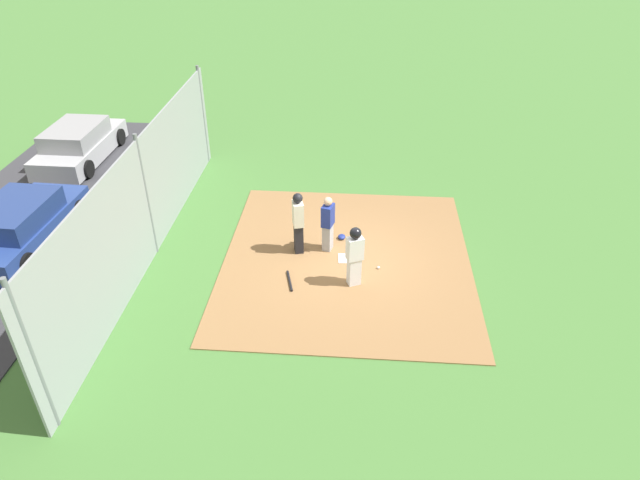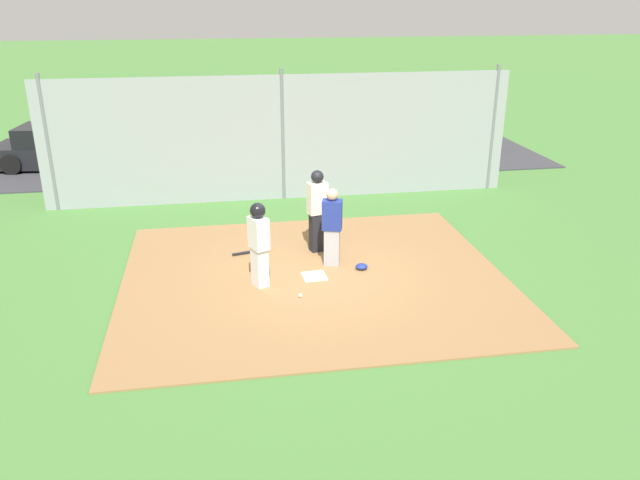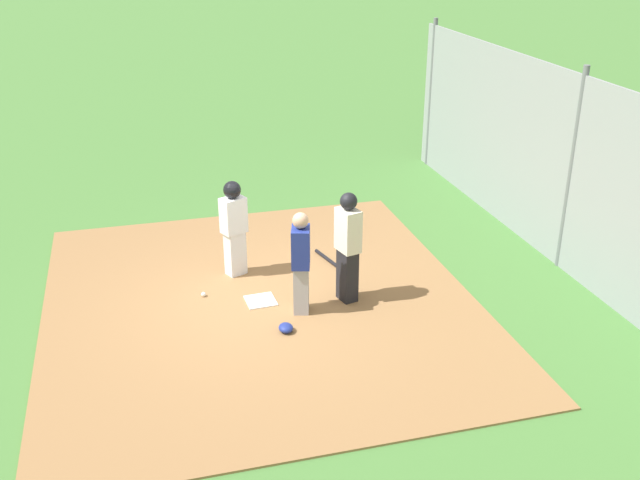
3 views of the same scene
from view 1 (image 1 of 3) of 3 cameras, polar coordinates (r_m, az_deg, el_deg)
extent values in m
plane|color=#477A38|center=(14.88, 2.71, -1.99)|extent=(140.00, 140.00, 0.00)
cube|color=olive|center=(14.87, 2.71, -1.94)|extent=(7.20, 6.40, 0.03)
cube|color=white|center=(14.85, 2.71, -1.87)|extent=(0.46, 0.46, 0.02)
cube|color=#9E9EA3|center=(15.04, 0.78, 0.31)|extent=(0.35, 0.29, 0.74)
cube|color=navy|center=(14.69, 0.80, 2.50)|extent=(0.44, 0.35, 0.59)
sphere|color=tan|center=(14.48, 0.81, 3.90)|extent=(0.23, 0.23, 0.23)
cube|color=black|center=(14.93, -2.17, 0.21)|extent=(0.35, 0.29, 0.82)
cube|color=beige|center=(14.55, -2.23, 2.66)|extent=(0.43, 0.35, 0.65)
sphere|color=black|center=(14.33, -2.27, 4.23)|extent=(0.26, 0.26, 0.26)
cube|color=silver|center=(13.79, 3.44, -3.14)|extent=(0.32, 0.36, 0.74)
cube|color=white|center=(13.42, 3.54, -0.86)|extent=(0.39, 0.45, 0.58)
sphere|color=tan|center=(13.19, 3.60, 0.61)|extent=(0.23, 0.23, 0.23)
sphere|color=black|center=(13.18, 3.60, 0.69)|extent=(0.28, 0.28, 0.28)
cylinder|color=black|center=(14.04, -3.08, -4.13)|extent=(0.80, 0.26, 0.06)
ellipsoid|color=navy|center=(15.63, 2.20, 0.32)|extent=(0.24, 0.20, 0.12)
sphere|color=white|center=(14.54, 5.90, -2.77)|extent=(0.07, 0.07, 0.07)
cube|color=#93999E|center=(15.01, -17.05, 3.98)|extent=(12.00, 0.05, 3.20)
cylinder|color=slate|center=(19.89, -11.71, 12.16)|extent=(0.10, 0.10, 3.35)
cylinder|color=slate|center=(14.97, -17.09, 4.23)|extent=(0.10, 0.10, 3.35)
cylinder|color=slate|center=(10.84, -26.94, -10.55)|extent=(0.10, 0.10, 3.35)
cube|color=#38383D|center=(17.68, -29.11, -0.35)|extent=(18.00, 5.20, 0.04)
cube|color=#B2B2B7|center=(21.73, -22.94, 8.48)|extent=(4.22, 1.76, 0.64)
cube|color=#97979C|center=(21.39, -23.45, 9.76)|extent=(2.33, 1.59, 0.56)
cylinder|color=black|center=(23.26, -23.37, 9.65)|extent=(0.60, 0.19, 0.60)
cylinder|color=black|center=(22.52, -19.49, 9.76)|extent=(0.60, 0.19, 0.60)
cylinder|color=black|center=(21.11, -26.47, 6.59)|extent=(0.60, 0.19, 0.60)
cylinder|color=black|center=(20.28, -22.32, 6.62)|extent=(0.60, 0.19, 0.60)
cube|color=#28428C|center=(17.22, -27.61, 0.90)|extent=(4.27, 1.89, 0.64)
cube|color=navy|center=(16.84, -28.38, 2.36)|extent=(2.38, 1.67, 0.56)
cylinder|color=black|center=(18.69, -27.64, 3.00)|extent=(0.61, 0.21, 0.60)
cylinder|color=black|center=(17.81, -23.08, 2.79)|extent=(0.61, 0.21, 0.60)
cylinder|color=black|center=(15.88, -27.40, -2.19)|extent=(0.61, 0.21, 0.60)
camera|label=2|loc=(15.26, 48.55, 8.86)|focal=35.30mm
camera|label=3|loc=(22.19, 8.92, 24.60)|focal=41.19mm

